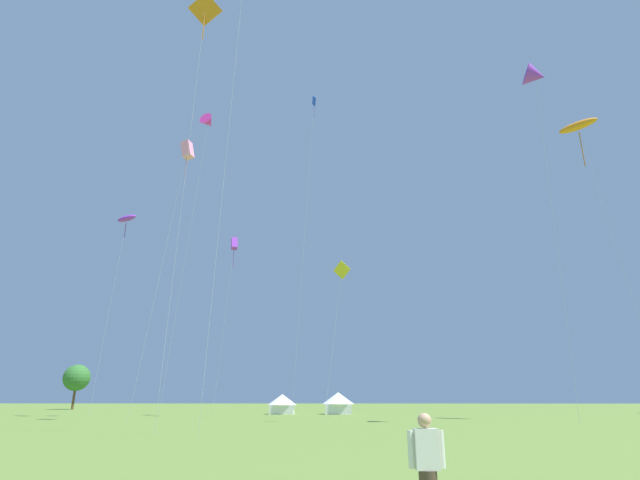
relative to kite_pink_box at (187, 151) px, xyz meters
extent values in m
cube|color=pink|center=(0.01, 0.00, 0.07)|extent=(1.49, 1.21, 1.98)
cylinder|color=#A9627C|center=(0.01, 0.00, -1.73)|extent=(0.06, 0.06, 2.59)
cylinder|color=#B2B2B7|center=(-1.15, -0.93, -13.19)|extent=(2.33, 1.89, 26.51)
cylinder|color=#B2B2B7|center=(7.98, -16.40, -8.06)|extent=(0.69, 1.72, 36.77)
cube|color=orange|center=(5.38, -15.45, 3.55)|extent=(2.60, 0.78, 2.53)
cylinder|color=#A75C11|center=(5.38, -15.45, 1.85)|extent=(0.08, 0.08, 2.10)
cylinder|color=#B2B2B7|center=(5.19, -15.95, -11.44)|extent=(0.40, 1.02, 30.00)
cone|color=purple|center=(34.44, -5.24, 4.82)|extent=(2.58, 2.36, 2.52)
cylinder|color=#B2B2B7|center=(33.88, -5.51, -10.81)|extent=(1.15, 0.56, 31.26)
ellipsoid|color=purple|center=(-10.03, 10.33, -3.58)|extent=(3.31, 2.63, 1.13)
cylinder|color=#63238B|center=(-10.03, 10.33, -5.07)|extent=(0.07, 0.07, 1.80)
cylinder|color=#B2B2B7|center=(-10.15, 9.19, -15.01)|extent=(0.26, 2.30, 22.87)
cube|color=yellow|center=(15.83, -1.46, -13.24)|extent=(1.57, 0.87, 1.74)
cylinder|color=#B2B2B7|center=(15.00, -1.99, -19.84)|extent=(1.70, 1.09, 13.20)
cone|color=#E02DA3|center=(-0.46, 8.55, 8.65)|extent=(2.18, 2.25, 1.99)
cylinder|color=#B2B2B7|center=(-1.63, 7.95, -8.90)|extent=(2.36, 1.21, 35.09)
ellipsoid|color=orange|center=(41.92, 2.28, 3.83)|extent=(3.97, 3.97, 1.38)
cylinder|color=#A75C11|center=(41.92, 2.28, 0.98)|extent=(0.09, 0.09, 4.17)
cylinder|color=#B2B2B7|center=(42.93, 1.19, -11.31)|extent=(2.03, 2.20, 30.27)
cube|color=purple|center=(2.73, 13.32, -5.94)|extent=(1.04, 1.30, 1.63)
cylinder|color=#63238B|center=(2.73, 13.32, -7.72)|extent=(0.05, 0.05, 2.74)
cylinder|color=#B2B2B7|center=(2.13, 12.98, -16.19)|extent=(1.24, 0.69, 20.50)
cube|color=blue|center=(12.89, 7.84, 11.10)|extent=(0.53, 1.42, 1.47)
cylinder|color=#183599|center=(12.89, 7.84, 9.76)|extent=(0.05, 0.05, 1.94)
cylinder|color=#B2B2B7|center=(11.88, 7.06, -7.67)|extent=(2.04, 1.58, 37.55)
cube|color=white|center=(16.14, -36.70, -25.24)|extent=(0.36, 0.23, 0.60)
sphere|color=tan|center=(16.14, -36.70, -24.82)|extent=(0.22, 0.22, 0.22)
cylinder|color=white|center=(15.90, -36.70, -25.24)|extent=(0.09, 0.09, 0.55)
cylinder|color=white|center=(16.38, -36.70, -25.24)|extent=(0.09, 0.09, 0.55)
cube|color=white|center=(8.46, 21.65, -25.87)|extent=(3.03, 3.03, 1.14)
cone|color=white|center=(8.46, 21.65, -24.64)|extent=(3.79, 3.79, 1.33)
cube|color=white|center=(15.73, 21.65, -25.82)|extent=(3.33, 3.33, 1.25)
cone|color=white|center=(15.73, 21.65, -24.47)|extent=(4.16, 4.16, 1.46)
cylinder|color=brown|center=(-32.78, 48.96, -24.47)|extent=(0.44, 0.44, 3.95)
sphere|color=#33702D|center=(-32.78, 48.96, -20.82)|extent=(4.79, 4.79, 4.79)
camera|label=1|loc=(14.65, -44.95, -24.49)|focal=27.37mm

